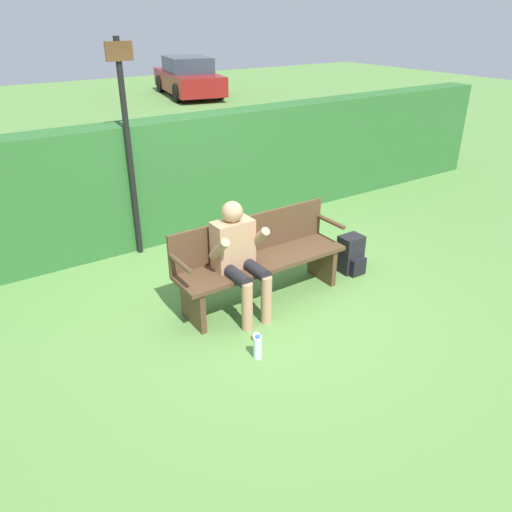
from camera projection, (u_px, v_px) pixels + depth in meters
name	position (u px, v px, depth m)	size (l,w,h in m)	color
ground_plane	(262.00, 299.00, 5.45)	(40.00, 40.00, 0.00)	#5B8942
hedge_back	(172.00, 179.00, 6.69)	(12.00, 0.46, 1.60)	#2D662D
park_bench	(259.00, 258.00, 5.29)	(1.91, 0.49, 0.91)	#513823
person_seated	(239.00, 254.00, 4.94)	(0.55, 0.60, 1.18)	tan
backpack	(351.00, 255.00, 5.94)	(0.27, 0.29, 0.45)	black
water_bottle	(258.00, 347.00, 4.49)	(0.08, 0.08, 0.24)	silver
signpost	(128.00, 144.00, 5.88)	(0.31, 0.09, 2.59)	black
parked_car	(188.00, 77.00, 18.03)	(2.41, 4.37, 1.34)	maroon
litter_crumple	(257.00, 336.00, 4.76)	(0.08, 0.08, 0.08)	silver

